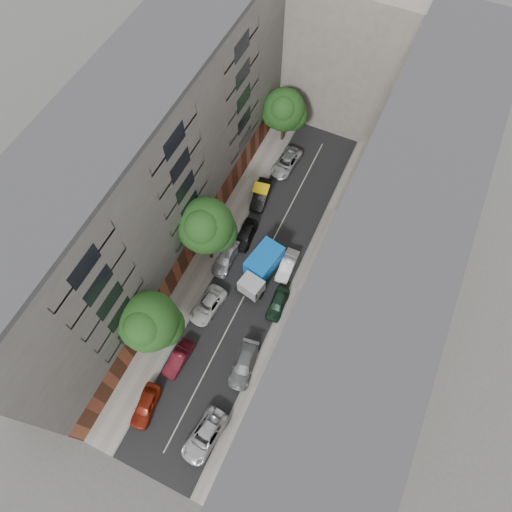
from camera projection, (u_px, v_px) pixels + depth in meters
The scene contains 24 objects.
ground at pixel (256, 272), 49.14m from camera, with size 120.00×120.00×0.00m, color #4C4C49.
road_surface at pixel (256, 272), 49.13m from camera, with size 8.00×44.00×0.02m, color black.
sidewalk_left at pixel (211, 253), 50.15m from camera, with size 3.00×44.00×0.15m, color gray.
sidewalk_right at pixel (304, 292), 47.99m from camera, with size 3.00×44.00×0.15m, color gray.
building_left at pixel (150, 181), 42.44m from camera, with size 8.00×44.00×20.00m, color #53504D.
building_right at pixel (376, 271), 38.13m from camera, with size 8.00×44.00×20.00m, color #BBA891.
building_endcap at pixel (358, 42), 52.97m from camera, with size 18.00×12.00×18.00m, color gray.
tarp_truck at pixel (261, 268), 47.61m from camera, with size 3.54×6.57×2.85m.
car_left_0 at pixel (146, 406), 42.00m from camera, with size 1.71×4.24×1.45m, color maroon.
car_left_1 at pixel (179, 359), 44.09m from camera, with size 1.40×4.02×1.32m, color #4C0F18.
car_left_2 at pixel (208, 305), 46.67m from camera, with size 2.15×4.67×1.30m, color silver.
car_left_3 at pixel (225, 259), 49.19m from camera, with size 1.81×4.46×1.29m, color silver.
car_left_4 at pixel (246, 234), 50.50m from camera, with size 1.69×4.20×1.43m, color black.
car_left_5 at pixel (261, 194), 52.97m from camera, with size 1.59×4.55×1.50m, color black.
car_left_6 at pixel (286, 163), 55.22m from camera, with size 2.33×5.04×1.40m, color silver.
car_right_0 at pixel (205, 436), 40.78m from camera, with size 2.39×5.19×1.44m, color #BDBCC2.
car_right_1 at pixel (244, 365), 43.77m from camera, with size 1.97×4.85×1.41m, color slate.
car_right_2 at pixel (278, 303), 46.74m from camera, with size 1.58×3.93×1.34m, color black.
car_right_3 at pixel (287, 266), 48.77m from camera, with size 1.41×4.05×1.33m, color silver.
tree_near at pixel (150, 323), 40.24m from camera, with size 5.71×5.50×8.80m.
tree_mid at pixel (206, 228), 44.24m from camera, with size 5.81×5.61×9.44m.
tree_far at pixel (284, 111), 53.34m from camera, with size 5.29×5.02×7.49m.
lamp_post at pixel (172, 321), 42.35m from camera, with size 0.36×0.36×6.28m.
pedestrian at pixel (344, 219), 51.01m from camera, with size 0.69×0.45×1.90m, color black.
Camera 1 is at (8.92, -19.32, 44.32)m, focal length 32.00 mm.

